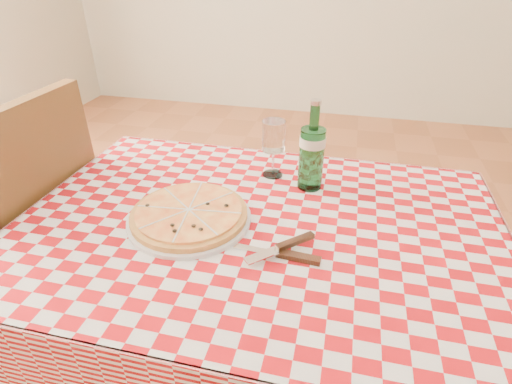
% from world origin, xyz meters
% --- Properties ---
extents(dining_table, '(1.20, 0.80, 0.75)m').
position_xyz_m(dining_table, '(0.00, 0.00, 0.66)').
color(dining_table, brown).
rests_on(dining_table, ground).
extents(tablecloth, '(1.30, 0.90, 0.01)m').
position_xyz_m(tablecloth, '(0.00, 0.00, 0.75)').
color(tablecloth, '#9E090F').
rests_on(tablecloth, dining_table).
extents(chair_far, '(0.48, 0.48, 1.03)m').
position_xyz_m(chair_far, '(-0.80, 0.03, 0.59)').
color(chair_far, brown).
rests_on(chair_far, ground).
extents(pizza_plate, '(0.37, 0.37, 0.04)m').
position_xyz_m(pizza_plate, '(-0.18, -0.03, 0.78)').
color(pizza_plate, '#D48E46').
rests_on(pizza_plate, tablecloth).
extents(water_bottle, '(0.10, 0.10, 0.28)m').
position_xyz_m(water_bottle, '(0.11, 0.23, 0.90)').
color(water_bottle, '#18622A').
rests_on(water_bottle, tablecloth).
extents(wine_glass, '(0.08, 0.08, 0.19)m').
position_xyz_m(wine_glass, '(-0.01, 0.27, 0.85)').
color(wine_glass, white).
rests_on(wine_glass, tablecloth).
extents(cutlery, '(0.34, 0.31, 0.03)m').
position_xyz_m(cutlery, '(0.07, -0.12, 0.77)').
color(cutlery, silver).
rests_on(cutlery, tablecloth).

